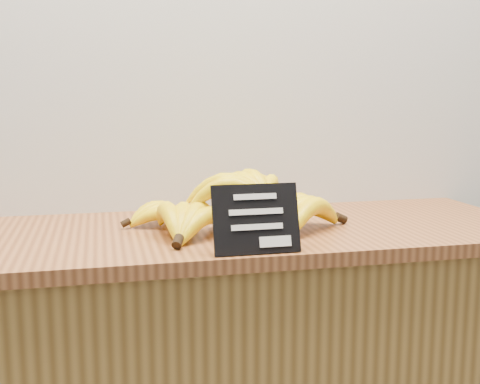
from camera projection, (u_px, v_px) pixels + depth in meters
name	position (u px, v px, depth m)	size (l,w,h in m)	color
counter_top	(235.00, 233.00, 1.40)	(1.41, 0.54, 0.03)	brown
chalkboard_sign	(256.00, 219.00, 1.16)	(0.17, 0.01, 0.14)	black
banana_pile	(234.00, 206.00, 1.35)	(0.52, 0.33, 0.13)	yellow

